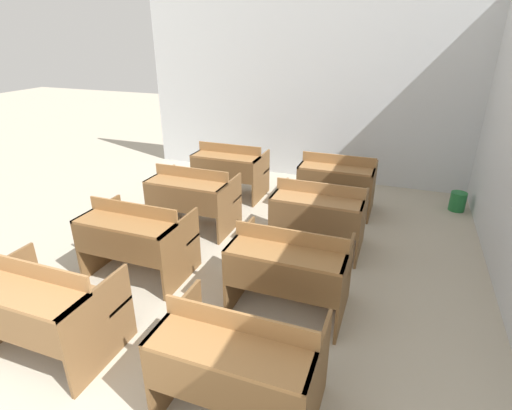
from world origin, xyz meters
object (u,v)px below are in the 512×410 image
object	(u,v)px
bench_third_right	(318,214)
bench_back_left	(230,168)
wastepaper_bin	(458,201)
bench_front_right	(240,360)
bench_second_right	(289,268)
bench_front_left	(44,305)
bench_third_left	(193,196)
bench_second_left	(137,237)
bench_back_right	(337,181)

from	to	relation	value
bench_third_right	bench_back_left	bearing A→B (deg)	144.55
bench_back_left	wastepaper_bin	distance (m)	3.52
bench_third_right	wastepaper_bin	distance (m)	2.57
bench_third_right	bench_back_left	xyz separation A→B (m)	(-1.71, 1.22, 0.00)
bench_front_right	bench_second_right	world-z (taller)	same
bench_front_right	wastepaper_bin	xyz separation A→B (m)	(1.73, 4.36, -0.32)
bench_front_left	bench_back_left	xyz separation A→B (m)	(-0.01, 3.73, 0.00)
bench_front_left	bench_second_right	distance (m)	2.10
bench_front_left	bench_third_left	distance (m)	2.48
bench_second_left	bench_back_right	bearing A→B (deg)	55.70
bench_third_left	bench_third_right	size ratio (longest dim) A/B	1.00
bench_front_left	bench_back_left	bearing A→B (deg)	90.10
bench_second_left	bench_third_left	size ratio (longest dim) A/B	1.00
bench_second_right	bench_third_right	bearing A→B (deg)	90.08
bench_third_right	bench_front_left	bearing A→B (deg)	-124.14
bench_front_right	bench_third_left	xyz separation A→B (m)	(-1.71, 2.47, 0.00)
bench_back_right	bench_front_left	bearing A→B (deg)	-114.51
bench_front_left	bench_front_right	distance (m)	1.71
bench_front_left	wastepaper_bin	bearing A→B (deg)	51.80
bench_front_left	bench_second_right	xyz separation A→B (m)	(1.70, 1.23, 0.00)
bench_third_right	bench_back_left	size ratio (longest dim) A/B	1.00
bench_third_left	bench_third_right	world-z (taller)	same
bench_second_left	bench_back_left	xyz separation A→B (m)	(-0.00, 2.49, 0.00)
bench_second_left	bench_third_left	xyz separation A→B (m)	(0.01, 1.24, 0.00)
bench_second_left	bench_second_right	size ratio (longest dim) A/B	1.00
bench_front_left	bench_third_right	distance (m)	3.03
bench_front_left	bench_second_left	xyz separation A→B (m)	(-0.00, 1.24, 0.00)
bench_front_right	bench_second_left	xyz separation A→B (m)	(-1.71, 1.23, 0.00)
bench_second_right	bench_third_left	bearing A→B (deg)	143.77
bench_third_left	bench_front_right	bearing A→B (deg)	-55.32
bench_second_left	bench_third_right	world-z (taller)	same
bench_second_right	bench_third_right	xyz separation A→B (m)	(-0.00, 1.28, 0.00)
bench_third_left	wastepaper_bin	distance (m)	3.94
bench_third_left	bench_back_right	xyz separation A→B (m)	(1.70, 1.27, 0.00)
bench_second_left	bench_back_left	size ratio (longest dim) A/B	1.00
bench_second_right	bench_second_left	bearing A→B (deg)	179.67
bench_back_left	bench_back_right	world-z (taller)	same
bench_front_right	bench_third_left	size ratio (longest dim) A/B	1.00
bench_front_left	bench_second_left	distance (m)	1.24
bench_front_right	bench_second_right	distance (m)	1.22
bench_third_right	bench_back_left	distance (m)	2.10
bench_front_left	bench_third_left	world-z (taller)	same
bench_second_right	bench_back_right	world-z (taller)	same
bench_second_left	bench_back_left	world-z (taller)	same
bench_front_left	bench_back_right	world-z (taller)	same
bench_back_left	bench_back_right	size ratio (longest dim) A/B	1.00
bench_third_right	bench_second_left	bearing A→B (deg)	-143.29
bench_second_left	bench_third_left	bearing A→B (deg)	89.73
bench_back_right	wastepaper_bin	bearing A→B (deg)	19.88
bench_third_left	bench_second_left	bearing A→B (deg)	-90.27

